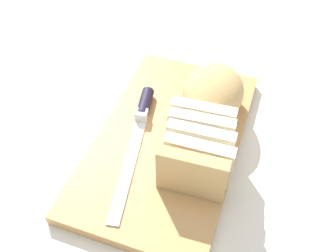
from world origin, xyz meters
name	(u,v)px	position (x,y,z in m)	size (l,w,h in m)	color
ground_plane	(168,145)	(0.00, 0.00, 0.00)	(3.00, 3.00, 0.00)	silver
cutting_board	(168,141)	(0.00, 0.00, 0.01)	(0.43, 0.26, 0.02)	tan
bread_loaf	(208,114)	(-0.04, 0.06, 0.07)	(0.28, 0.13, 0.09)	tan
bread_knife	(141,118)	(-0.02, -0.06, 0.03)	(0.29, 0.07, 0.02)	silver
crumb_near_knife	(173,116)	(-0.05, -0.01, 0.03)	(0.01, 0.01, 0.01)	tan
crumb_near_loaf	(181,122)	(-0.04, 0.01, 0.03)	(0.00, 0.00, 0.00)	tan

